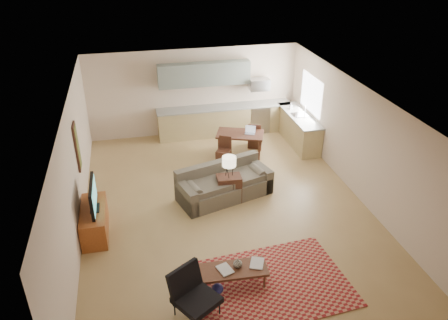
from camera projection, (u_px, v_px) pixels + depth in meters
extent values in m
plane|color=#9D7D4C|center=(227.00, 209.00, 10.27)|extent=(9.00, 9.00, 0.00)
plane|color=white|center=(227.00, 101.00, 9.00)|extent=(9.00, 9.00, 0.00)
plane|color=beige|center=(194.00, 92.00, 13.51)|extent=(6.50, 0.00, 6.50)
plane|color=beige|center=(304.00, 313.00, 5.77)|extent=(6.50, 0.00, 6.50)
plane|color=beige|center=(74.00, 174.00, 9.01)|extent=(0.00, 9.00, 9.00)
plane|color=beige|center=(361.00, 144.00, 10.27)|extent=(0.00, 9.00, 9.00)
cube|color=#A5A8AD|center=(258.00, 117.00, 14.05)|extent=(0.62, 0.62, 0.90)
cube|color=#A5A8AD|center=(259.00, 84.00, 13.55)|extent=(0.62, 0.40, 0.35)
cube|color=gray|center=(204.00, 74.00, 13.14)|extent=(2.80, 0.34, 0.70)
cube|color=white|center=(311.00, 94.00, 12.75)|extent=(0.02, 1.40, 1.05)
cube|color=maroon|center=(269.00, 284.00, 8.09)|extent=(3.03, 2.21, 0.02)
imported|color=maroon|center=(219.00, 272.00, 7.83)|extent=(0.41, 0.45, 0.03)
imported|color=navy|center=(250.00, 262.00, 8.05)|extent=(0.48, 0.51, 0.03)
imported|color=black|center=(238.00, 263.00, 7.94)|extent=(0.23, 0.23, 0.17)
imported|color=#F2E8B9|center=(291.00, 106.00, 13.36)|extent=(0.09, 0.09, 0.19)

